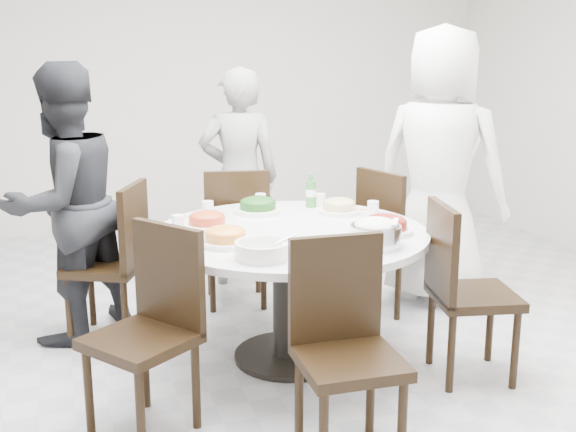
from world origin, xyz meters
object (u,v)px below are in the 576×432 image
object	(u,v)px
chair_sw	(140,335)
diner_left	(64,205)
rice_bowl	(376,236)
dining_table	(291,295)
beverage_bottle	(311,191)
soup_bowl	(262,250)
chair_s	(350,356)
diner_middle	(239,178)
chair_nw	(105,262)
chair_n	(236,235)
chair_se	(474,292)
chair_ne	(400,239)
diner_right	(440,167)

from	to	relation	value
chair_sw	diner_left	bearing A→B (deg)	156.58
chair_sw	diner_left	world-z (taller)	diner_left
rice_bowl	diner_left	bearing A→B (deg)	142.76
dining_table	beverage_bottle	world-z (taller)	beverage_bottle
dining_table	rice_bowl	size ratio (longest dim) A/B	5.86
soup_bowl	beverage_bottle	xyz separation A→B (m)	(0.58, 0.96, 0.06)
chair_s	diner_middle	bearing A→B (deg)	88.75
dining_table	chair_nw	world-z (taller)	chair_nw
dining_table	chair_n	world-z (taller)	chair_n
chair_sw	soup_bowl	size ratio (longest dim) A/B	3.60
dining_table	chair_n	bearing A→B (deg)	94.67
chair_sw	soup_bowl	bearing A→B (deg)	63.70
rice_bowl	chair_nw	bearing A→B (deg)	140.65
diner_middle	diner_left	xyz separation A→B (m)	(-1.22, -0.69, 0.03)
chair_se	beverage_bottle	bearing A→B (deg)	40.22
chair_ne	diner_right	bearing A→B (deg)	-96.32
diner_left	soup_bowl	bearing A→B (deg)	91.33
dining_table	chair_se	distance (m)	0.99
diner_right	dining_table	bearing A→B (deg)	74.15
chair_ne	rice_bowl	bearing A→B (deg)	128.74
chair_sw	beverage_bottle	bearing A→B (deg)	95.82
chair_nw	diner_right	bearing A→B (deg)	115.07
dining_table	soup_bowl	bearing A→B (deg)	-122.45
dining_table	beverage_bottle	size ratio (longest dim) A/B	7.19
chair_ne	chair_sw	size ratio (longest dim) A/B	1.00
diner_middle	diner_left	bearing A→B (deg)	40.37
chair_sw	chair_se	distance (m)	1.74
dining_table	diner_middle	size ratio (longest dim) A/B	0.95
chair_sw	beverage_bottle	xyz separation A→B (m)	(1.18, 1.06, 0.38)
dining_table	diner_right	xyz separation A→B (m)	(1.26, 0.63, 0.56)
chair_sw	diner_right	world-z (taller)	diner_right
chair_s	diner_left	distance (m)	2.09
chair_s	rice_bowl	size ratio (longest dim) A/B	3.71
chair_sw	chair_s	size ratio (longest dim) A/B	1.00
chair_sw	chair_se	bearing A→B (deg)	55.57
dining_table	chair_sw	world-z (taller)	chair_sw
chair_ne	dining_table	bearing A→B (deg)	102.08
soup_bowl	diner_middle	bearing A→B (deg)	79.55
chair_nw	chair_ne	bearing A→B (deg)	113.03
chair_n	diner_left	size ratio (longest dim) A/B	0.58
chair_nw	diner_left	size ratio (longest dim) A/B	0.58
chair_se	rice_bowl	distance (m)	0.64
diner_left	diner_middle	bearing A→B (deg)	173.02
chair_s	chair_n	bearing A→B (deg)	91.91
chair_n	rice_bowl	distance (m)	1.49
chair_s	diner_right	world-z (taller)	diner_right
chair_n	beverage_bottle	bearing A→B (deg)	137.57
chair_nw	diner_middle	size ratio (longest dim) A/B	0.60
chair_sw	diner_middle	xyz separation A→B (m)	(0.94, 1.94, 0.32)
dining_table	diner_left	size ratio (longest dim) A/B	0.91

